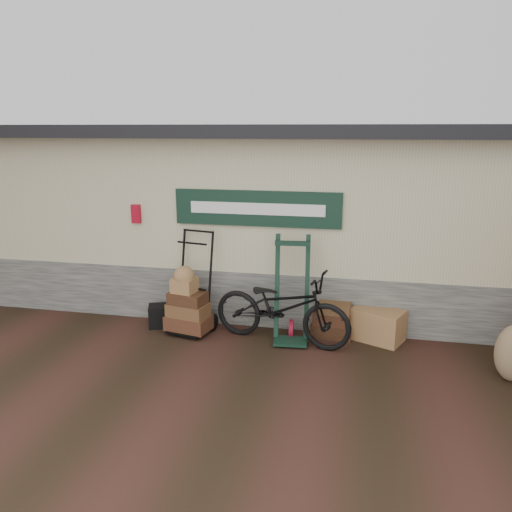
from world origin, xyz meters
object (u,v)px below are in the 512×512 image
at_px(green_barrow, 292,290).
at_px(black_trunk, 160,316).
at_px(bicycle, 282,303).
at_px(suitcase_stack, 332,319).
at_px(porter_trolley, 193,281).
at_px(wicker_hamper, 377,325).

relative_size(green_barrow, black_trunk, 4.50).
xyz_separation_m(green_barrow, bicycle, (-0.14, -0.09, -0.19)).
relative_size(suitcase_stack, black_trunk, 1.72).
height_order(suitcase_stack, black_trunk, suitcase_stack).
bearing_deg(porter_trolley, black_trunk, -169.28).
bearing_deg(black_trunk, suitcase_stack, 3.64).
xyz_separation_m(suitcase_stack, black_trunk, (-2.77, -0.18, -0.09)).
bearing_deg(black_trunk, bicycle, -5.73).
bearing_deg(porter_trolley, wicker_hamper, 15.34).
distance_m(wicker_hamper, bicycle, 1.52).
distance_m(suitcase_stack, bicycle, 0.90).
height_order(wicker_hamper, bicycle, bicycle).
bearing_deg(porter_trolley, green_barrow, 7.81).
relative_size(green_barrow, suitcase_stack, 2.61).
xyz_separation_m(porter_trolley, bicycle, (1.44, -0.19, -0.19)).
xyz_separation_m(porter_trolley, suitcase_stack, (2.18, 0.19, -0.54)).
xyz_separation_m(porter_trolley, wicker_hamper, (2.86, 0.19, -0.57)).
bearing_deg(bicycle, black_trunk, 96.06).
distance_m(porter_trolley, green_barrow, 1.58).
height_order(porter_trolley, black_trunk, porter_trolley).
bearing_deg(black_trunk, green_barrow, -3.03).
bearing_deg(green_barrow, bicycle, -151.89).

